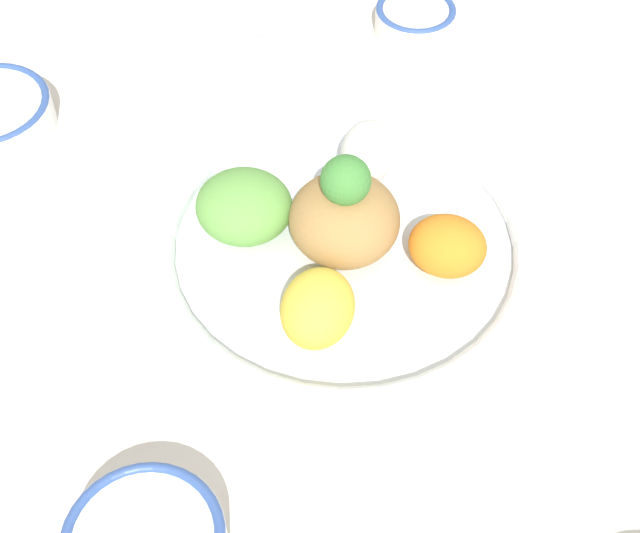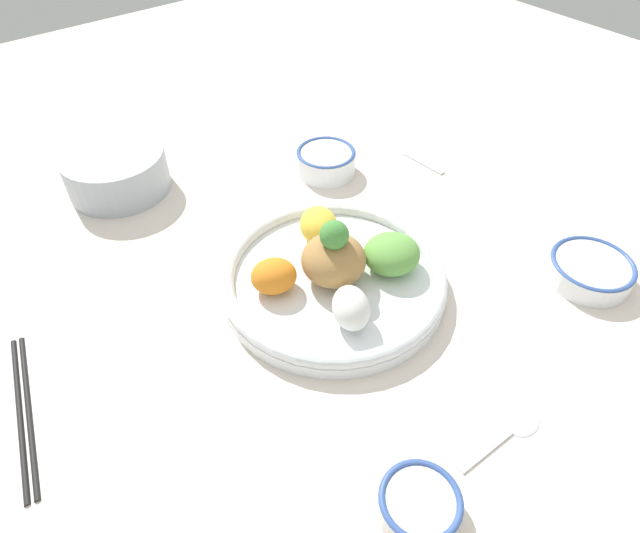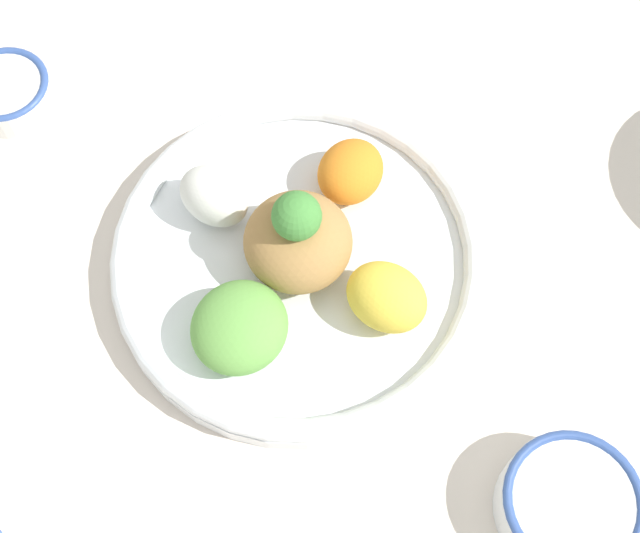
# 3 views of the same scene
# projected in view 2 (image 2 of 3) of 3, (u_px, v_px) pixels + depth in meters

# --- Properties ---
(ground_plane) EXTENTS (2.40, 2.40, 0.00)m
(ground_plane) POSITION_uv_depth(u_px,v_px,m) (330.00, 267.00, 0.81)
(ground_plane) COLOR silver
(salad_platter) EXTENTS (0.32, 0.32, 0.12)m
(salad_platter) POSITION_uv_depth(u_px,v_px,m) (335.00, 273.00, 0.76)
(salad_platter) COLOR white
(salad_platter) RESTS_ON ground_plane
(sauce_bowl_red) EXTENTS (0.12, 0.12, 0.04)m
(sauce_bowl_red) POSITION_uv_depth(u_px,v_px,m) (590.00, 269.00, 0.78)
(sauce_bowl_red) COLOR white
(sauce_bowl_red) RESTS_ON ground_plane
(rice_bowl_blue) EXTENTS (0.09, 0.09, 0.03)m
(rice_bowl_blue) POSITION_uv_depth(u_px,v_px,m) (419.00, 504.00, 0.54)
(rice_bowl_blue) COLOR white
(rice_bowl_blue) RESTS_ON ground_plane
(sauce_bowl_dark) EXTENTS (0.11, 0.11, 0.04)m
(sauce_bowl_dark) POSITION_uv_depth(u_px,v_px,m) (326.00, 160.00, 0.97)
(sauce_bowl_dark) COLOR white
(sauce_bowl_dark) RESTS_ON ground_plane
(side_serving_bowl) EXTENTS (0.17, 0.17, 0.07)m
(side_serving_bowl) POSITION_uv_depth(u_px,v_px,m) (116.00, 169.00, 0.92)
(side_serving_bowl) COLOR #A8B2BC
(side_serving_bowl) RESTS_ON ground_plane
(chopsticks_pair_near) EXTENTS (0.23, 0.07, 0.01)m
(chopsticks_pair_near) POSITION_uv_depth(u_px,v_px,m) (23.00, 411.00, 0.63)
(chopsticks_pair_near) COLOR black
(chopsticks_pair_near) RESTS_ON ground_plane
(serving_spoon_main) EXTENTS (0.04, 0.13, 0.01)m
(serving_spoon_main) POSITION_uv_depth(u_px,v_px,m) (509.00, 429.00, 0.61)
(serving_spoon_main) COLOR silver
(serving_spoon_main) RESTS_ON ground_plane
(serving_spoon_extra) EXTENTS (0.13, 0.04, 0.01)m
(serving_spoon_extra) POSITION_uv_depth(u_px,v_px,m) (408.00, 154.00, 1.03)
(serving_spoon_extra) COLOR silver
(serving_spoon_extra) RESTS_ON ground_plane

